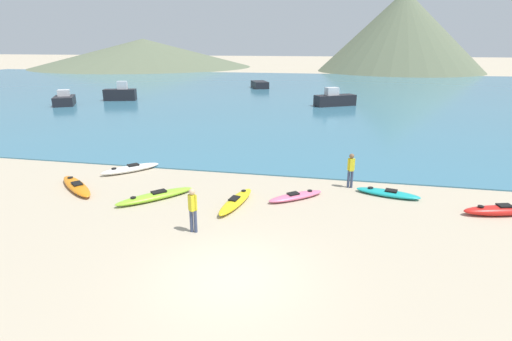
{
  "coord_description": "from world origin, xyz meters",
  "views": [
    {
      "loc": [
        2.69,
        -9.48,
        6.28
      ],
      "look_at": [
        -1.03,
        8.22,
        0.5
      ],
      "focal_mm": 28.0,
      "sensor_mm": 36.0,
      "label": 1
    }
  ],
  "objects_px": {
    "moored_boat_4": "(260,85)",
    "person_near_foreground": "(193,207)",
    "kayak_on_sand_3": "(155,196)",
    "moored_boat_0": "(120,94)",
    "kayak_on_sand_5": "(76,186)",
    "kayak_on_sand_6": "(131,169)",
    "kayak_on_sand_4": "(236,201)",
    "moored_boat_3": "(64,100)",
    "moored_boat_2": "(335,99)",
    "kayak_on_sand_2": "(388,193)",
    "kayak_on_sand_0": "(500,210)",
    "kayak_on_sand_1": "(296,196)",
    "person_near_waterline": "(351,168)"
  },
  "relations": [
    {
      "from": "kayak_on_sand_3",
      "to": "moored_boat_0",
      "type": "xyz_separation_m",
      "value": [
        -17.14,
        27.19,
        0.66
      ]
    },
    {
      "from": "kayak_on_sand_2",
      "to": "person_near_waterline",
      "type": "bearing_deg",
      "value": 155.52
    },
    {
      "from": "kayak_on_sand_0",
      "to": "kayak_on_sand_4",
      "type": "relative_size",
      "value": 0.96
    },
    {
      "from": "moored_boat_4",
      "to": "moored_boat_3",
      "type": "bearing_deg",
      "value": -129.06
    },
    {
      "from": "kayak_on_sand_0",
      "to": "moored_boat_0",
      "type": "height_order",
      "value": "moored_boat_0"
    },
    {
      "from": "kayak_on_sand_1",
      "to": "moored_boat_3",
      "type": "relative_size",
      "value": 0.63
    },
    {
      "from": "moored_boat_4",
      "to": "kayak_on_sand_4",
      "type": "bearing_deg",
      "value": -79.91
    },
    {
      "from": "person_near_waterline",
      "to": "kayak_on_sand_1",
      "type": "bearing_deg",
      "value": -139.81
    },
    {
      "from": "kayak_on_sand_1",
      "to": "kayak_on_sand_2",
      "type": "distance_m",
      "value": 4.02
    },
    {
      "from": "moored_boat_2",
      "to": "moored_boat_3",
      "type": "height_order",
      "value": "moored_boat_2"
    },
    {
      "from": "kayak_on_sand_5",
      "to": "person_near_waterline",
      "type": "xyz_separation_m",
      "value": [
        12.07,
        2.73,
        0.77
      ]
    },
    {
      "from": "moored_boat_4",
      "to": "moored_boat_0",
      "type": "bearing_deg",
      "value": -128.52
    },
    {
      "from": "kayak_on_sand_2",
      "to": "moored_boat_4",
      "type": "xyz_separation_m",
      "value": [
        -13.86,
        40.97,
        0.41
      ]
    },
    {
      "from": "kayak_on_sand_0",
      "to": "kayak_on_sand_1",
      "type": "relative_size",
      "value": 1.23
    },
    {
      "from": "kayak_on_sand_1",
      "to": "moored_boat_2",
      "type": "relative_size",
      "value": 0.54
    },
    {
      "from": "moored_boat_2",
      "to": "kayak_on_sand_5",
      "type": "bearing_deg",
      "value": -111.43
    },
    {
      "from": "moored_boat_2",
      "to": "moored_boat_3",
      "type": "relative_size",
      "value": 1.16
    },
    {
      "from": "kayak_on_sand_3",
      "to": "person_near_foreground",
      "type": "bearing_deg",
      "value": -43.86
    },
    {
      "from": "person_near_foreground",
      "to": "moored_boat_3",
      "type": "bearing_deg",
      "value": 133.2
    },
    {
      "from": "kayak_on_sand_6",
      "to": "moored_boat_3",
      "type": "distance_m",
      "value": 26.55
    },
    {
      "from": "moored_boat_0",
      "to": "moored_boat_2",
      "type": "distance_m",
      "value": 23.95
    },
    {
      "from": "moored_boat_0",
      "to": "person_near_waterline",
      "type": "bearing_deg",
      "value": -43.67
    },
    {
      "from": "moored_boat_3",
      "to": "kayak_on_sand_3",
      "type": "bearing_deg",
      "value": -47.15
    },
    {
      "from": "moored_boat_0",
      "to": "kayak_on_sand_3",
      "type": "bearing_deg",
      "value": -57.78
    },
    {
      "from": "kayak_on_sand_5",
      "to": "moored_boat_2",
      "type": "xyz_separation_m",
      "value": [
        10.83,
        27.59,
        0.57
      ]
    },
    {
      "from": "kayak_on_sand_5",
      "to": "moored_boat_0",
      "type": "distance_m",
      "value": 29.8
    },
    {
      "from": "kayak_on_sand_2",
      "to": "moored_boat_2",
      "type": "xyz_separation_m",
      "value": [
        -2.83,
        25.59,
        0.6
      ]
    },
    {
      "from": "kayak_on_sand_6",
      "to": "moored_boat_4",
      "type": "xyz_separation_m",
      "value": [
        -1.3,
        40.12,
        0.38
      ]
    },
    {
      "from": "kayak_on_sand_3",
      "to": "moored_boat_4",
      "type": "bearing_deg",
      "value": 95.56
    },
    {
      "from": "person_near_foreground",
      "to": "moored_boat_3",
      "type": "relative_size",
      "value": 0.42
    },
    {
      "from": "kayak_on_sand_4",
      "to": "kayak_on_sand_6",
      "type": "xyz_separation_m",
      "value": [
        -6.4,
        3.19,
        -0.01
      ]
    },
    {
      "from": "kayak_on_sand_5",
      "to": "person_near_foreground",
      "type": "xyz_separation_m",
      "value": [
        6.69,
        -2.98,
        0.77
      ]
    },
    {
      "from": "person_near_foreground",
      "to": "kayak_on_sand_5",
      "type": "bearing_deg",
      "value": 155.99
    },
    {
      "from": "kayak_on_sand_0",
      "to": "kayak_on_sand_3",
      "type": "height_order",
      "value": "kayak_on_sand_0"
    },
    {
      "from": "kayak_on_sand_3",
      "to": "moored_boat_2",
      "type": "distance_m",
      "value": 28.84
    },
    {
      "from": "kayak_on_sand_0",
      "to": "kayak_on_sand_2",
      "type": "xyz_separation_m",
      "value": [
        -4.0,
        1.19,
        -0.06
      ]
    },
    {
      "from": "kayak_on_sand_4",
      "to": "moored_boat_3",
      "type": "xyz_separation_m",
      "value": [
        -24.52,
        22.59,
        0.44
      ]
    },
    {
      "from": "kayak_on_sand_6",
      "to": "person_near_waterline",
      "type": "xyz_separation_m",
      "value": [
        10.96,
        -0.12,
        0.76
      ]
    },
    {
      "from": "kayak_on_sand_4",
      "to": "moored_boat_4",
      "type": "distance_m",
      "value": 43.99
    },
    {
      "from": "person_near_foreground",
      "to": "moored_boat_2",
      "type": "distance_m",
      "value": 30.85
    },
    {
      "from": "kayak_on_sand_6",
      "to": "person_near_foreground",
      "type": "distance_m",
      "value": 8.11
    },
    {
      "from": "kayak_on_sand_1",
      "to": "person_near_waterline",
      "type": "height_order",
      "value": "person_near_waterline"
    },
    {
      "from": "moored_boat_4",
      "to": "person_near_foreground",
      "type": "bearing_deg",
      "value": -81.48
    },
    {
      "from": "kayak_on_sand_2",
      "to": "moored_boat_4",
      "type": "height_order",
      "value": "moored_boat_4"
    },
    {
      "from": "kayak_on_sand_1",
      "to": "moored_boat_3",
      "type": "xyz_separation_m",
      "value": [
        -26.83,
        21.42,
        0.48
      ]
    },
    {
      "from": "kayak_on_sand_6",
      "to": "moored_boat_0",
      "type": "bearing_deg",
      "value": 120.73
    },
    {
      "from": "moored_boat_4",
      "to": "kayak_on_sand_6",
      "type": "bearing_deg",
      "value": -88.14
    },
    {
      "from": "person_near_waterline",
      "to": "kayak_on_sand_0",
      "type": "bearing_deg",
      "value": -18.85
    },
    {
      "from": "kayak_on_sand_6",
      "to": "moored_boat_2",
      "type": "height_order",
      "value": "moored_boat_2"
    },
    {
      "from": "kayak_on_sand_3",
      "to": "person_near_foreground",
      "type": "relative_size",
      "value": 1.84
    }
  ]
}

